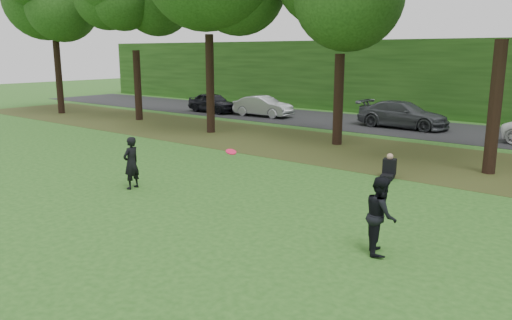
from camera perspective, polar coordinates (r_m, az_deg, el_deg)
The scene contains 9 objects.
ground at distance 11.17m, azimuth -13.68°, elevation -10.21°, with size 120.00×120.00×0.00m, color #26561B.
leaf_litter at distance 21.32m, azimuth 15.03°, elevation 0.49°, with size 60.00×7.00×0.01m, color #4D3B1B.
street at distance 28.73m, azimuth 21.53°, elevation 3.03°, with size 70.00×7.00×0.02m, color black.
far_hedge at distance 34.25m, azimuth 24.93°, elevation 8.30°, with size 70.00×3.00×5.00m, color #1B4112.
player_left at distance 15.97m, azimuth -14.07°, elevation -0.33°, with size 0.60×0.39×1.64m, color black.
player_right at distance 10.88m, azimuth 14.08°, elevation -6.12°, with size 0.81×0.63×1.68m, color black.
parked_cars at distance 28.32m, azimuth 17.45°, elevation 4.61°, with size 34.60×3.40×1.47m.
frisbee at distance 12.53m, azimuth -2.87°, elevation 0.95°, with size 0.37×0.38×0.14m.
seated_person at distance 17.54m, azimuth 14.95°, elevation -0.97°, with size 0.57×0.81×0.83m.
Camera 1 is at (8.29, -6.19, 4.21)m, focal length 35.00 mm.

